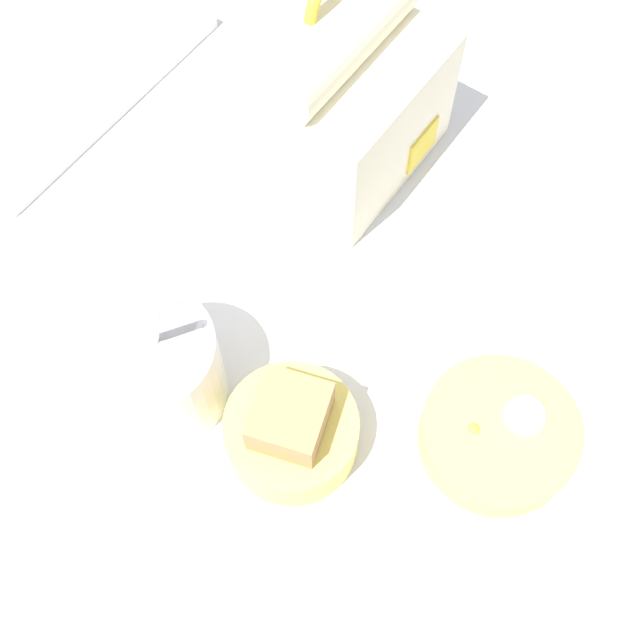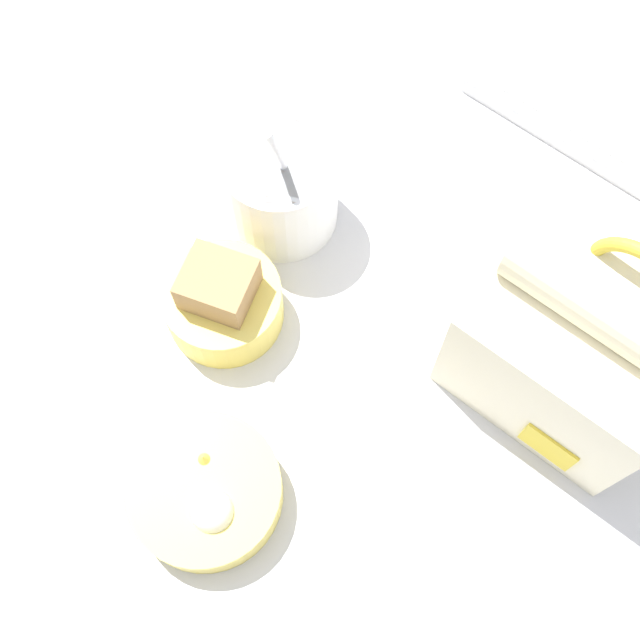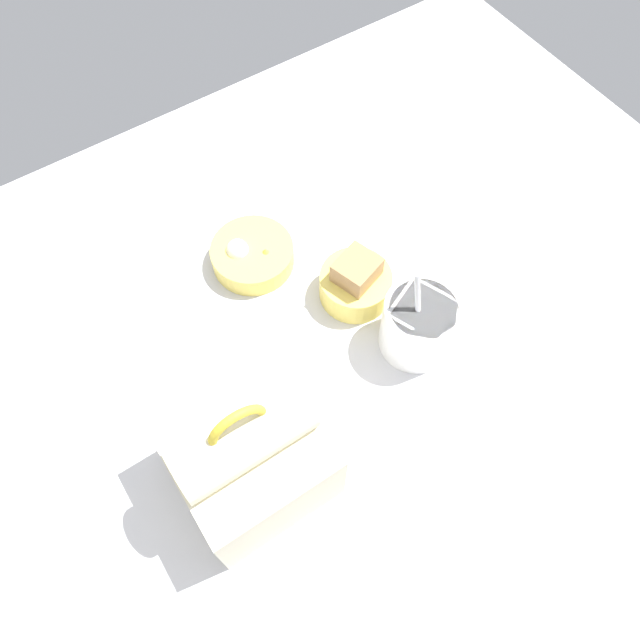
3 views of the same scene
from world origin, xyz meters
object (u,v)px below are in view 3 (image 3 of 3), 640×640
Objects in this scene: keyboard at (436,616)px; lunch_bag at (247,455)px; bento_bowl_sandwich at (356,283)px; bento_bowl_snacks at (253,255)px; soup_cup at (419,325)px.

lunch_bag is (8.81, -25.73, 6.86)cm from keyboard.
bento_bowl_sandwich is 0.84× the size of bento_bowl_snacks.
soup_cup reaches higher than bento_bowl_snacks.
soup_cup is (-28.72, -3.67, -3.00)cm from lunch_bag.
keyboard is at bearing 108.91° from lunch_bag.
soup_cup reaches higher than keyboard.
soup_cup is at bearing -172.72° from lunch_bag.
bento_bowl_snacks is at bearing -53.96° from bento_bowl_sandwich.
soup_cup is at bearing -124.11° from keyboard.
keyboard is 54.31cm from bento_bowl_snacks.
lunch_bag is 2.01× the size of bento_bowl_sandwich.
keyboard is 1.43× the size of lunch_bag.
lunch_bag is 30.47cm from bento_bowl_sandwich.
bento_bowl_sandwich is at bearing -150.42° from lunch_bag.
lunch_bag is 33.09cm from bento_bowl_snacks.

